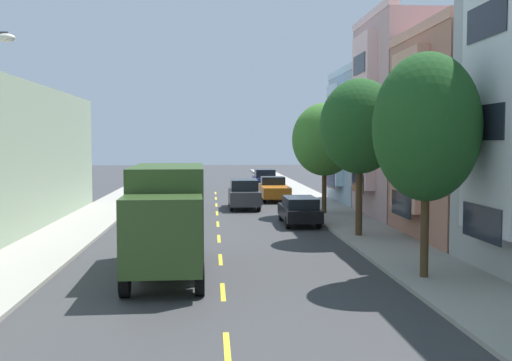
% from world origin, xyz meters
% --- Properties ---
extents(ground_plane, '(160.00, 160.00, 0.00)m').
position_xyz_m(ground_plane, '(0.00, 30.00, 0.00)').
color(ground_plane, '#38383A').
extents(sidewalk_left, '(3.20, 120.00, 0.14)m').
position_xyz_m(sidewalk_left, '(-7.10, 28.00, 0.07)').
color(sidewalk_left, '#A39E93').
rests_on(sidewalk_left, ground_plane).
extents(sidewalk_right, '(3.20, 120.00, 0.14)m').
position_xyz_m(sidewalk_right, '(7.10, 28.00, 0.07)').
color(sidewalk_right, '#A39E93').
rests_on(sidewalk_right, ground_plane).
extents(lane_centerline_dashes, '(0.14, 47.20, 0.01)m').
position_xyz_m(lane_centerline_dashes, '(0.00, 24.50, 0.00)').
color(lane_centerline_dashes, yellow).
rests_on(lane_centerline_dashes, ground_plane).
extents(townhouse_fourth_rose, '(13.23, 8.04, 11.78)m').
position_xyz_m(townhouse_fourth_rose, '(14.91, 29.20, 5.68)').
color(townhouse_fourth_rose, '#CC9E9E').
rests_on(townhouse_fourth_rose, ground_plane).
extents(townhouse_fifth_powder_blue, '(12.54, 8.04, 9.51)m').
position_xyz_m(townhouse_fifth_powder_blue, '(14.56, 37.44, 4.55)').
color(townhouse_fifth_powder_blue, '#9EB7CC').
rests_on(townhouse_fifth_powder_blue, ground_plane).
extents(street_tree_second, '(3.36, 3.36, 7.08)m').
position_xyz_m(street_tree_second, '(6.40, 12.95, 4.87)').
color(street_tree_second, '#47331E').
rests_on(street_tree_second, sidewalk_right).
extents(street_tree_third, '(3.64, 3.64, 7.15)m').
position_xyz_m(street_tree_third, '(6.40, 21.72, 5.10)').
color(street_tree_third, '#47331E').
rests_on(street_tree_third, sidewalk_right).
extents(street_tree_farthest, '(3.87, 3.87, 6.58)m').
position_xyz_m(street_tree_farthest, '(6.40, 30.48, 4.54)').
color(street_tree_farthest, '#47331E').
rests_on(street_tree_farthest, sidewalk_right).
extents(delivery_box_truck, '(2.56, 7.70, 3.59)m').
position_xyz_m(delivery_box_truck, '(-1.81, 14.78, 2.00)').
color(delivery_box_truck, '#2D471E').
rests_on(delivery_box_truck, ground_plane).
extents(parked_hatchback_champagne, '(1.85, 4.05, 1.50)m').
position_xyz_m(parked_hatchback_champagne, '(-4.33, 38.60, 0.76)').
color(parked_hatchback_champagne, tan).
rests_on(parked_hatchback_champagne, ground_plane).
extents(parked_wagon_black, '(1.84, 4.71, 1.50)m').
position_xyz_m(parked_wagon_black, '(4.34, 26.43, 0.80)').
color(parked_wagon_black, black).
rests_on(parked_wagon_black, ground_plane).
extents(parked_hatchback_red, '(1.85, 4.05, 1.50)m').
position_xyz_m(parked_hatchback_red, '(-4.26, 51.57, 0.76)').
color(parked_hatchback_red, '#AD1E1E').
rests_on(parked_hatchback_red, ground_plane).
extents(parked_suv_silver, '(2.04, 4.84, 1.93)m').
position_xyz_m(parked_suv_silver, '(-4.38, 33.07, 0.99)').
color(parked_suv_silver, '#B2B5BA').
rests_on(parked_suv_silver, ground_plane).
extents(parked_suv_navy, '(1.99, 4.82, 1.93)m').
position_xyz_m(parked_suv_navy, '(4.44, 49.30, 0.99)').
color(parked_suv_navy, navy).
rests_on(parked_suv_navy, ground_plane).
extents(parked_pickup_orange, '(2.03, 5.31, 1.73)m').
position_xyz_m(parked_pickup_orange, '(4.34, 39.99, 0.83)').
color(parked_pickup_orange, orange).
rests_on(parked_pickup_orange, ground_plane).
extents(parked_sedan_sky, '(1.86, 4.52, 1.43)m').
position_xyz_m(parked_sedan_sky, '(-4.43, 44.70, 0.75)').
color(parked_sedan_sky, '#7A9EC6').
rests_on(parked_sedan_sky, ground_plane).
extents(moving_charcoal_sedan, '(1.95, 4.80, 1.93)m').
position_xyz_m(moving_charcoal_sedan, '(1.80, 34.57, 0.99)').
color(moving_charcoal_sedan, '#333338').
rests_on(moving_charcoal_sedan, ground_plane).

